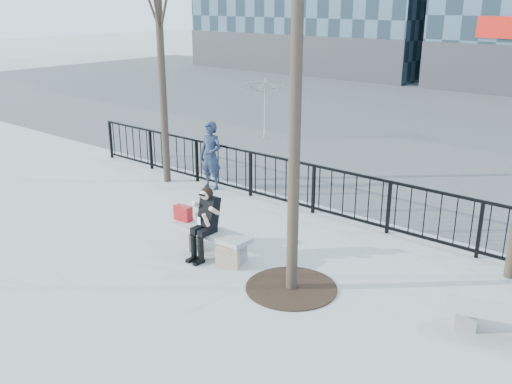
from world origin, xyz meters
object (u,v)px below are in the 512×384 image
Objects in this scene: bench_second at (503,321)px; seated_woman at (205,223)px; standing_man at (211,156)px; bench_main at (211,240)px.

seated_woman is at bearing 170.26° from bench_second.
standing_man is at bearing 145.68° from bench_second.
standing_man is (-2.70, 2.80, 0.54)m from bench_main.
bench_main is 1.23× the size of seated_woman.
bench_main is at bearing 90.00° from seated_woman.
bench_main is at bearing 168.46° from bench_second.
bench_second is (5.00, 0.60, -0.03)m from bench_main.
standing_man reaches higher than bench_main.
seated_woman is 0.80× the size of standing_man.
standing_man reaches higher than bench_second.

